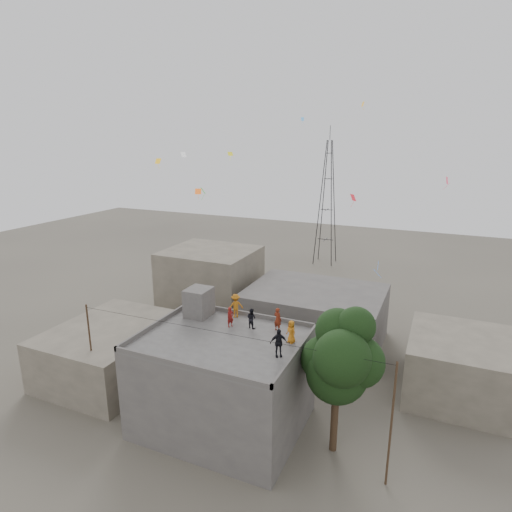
{
  "coord_description": "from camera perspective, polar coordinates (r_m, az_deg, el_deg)",
  "views": [
    {
      "loc": [
        11.81,
        -21.36,
        18.13
      ],
      "look_at": [
        1.78,
        1.26,
        11.35
      ],
      "focal_mm": 30.0,
      "sensor_mm": 36.0,
      "label": 1
    }
  ],
  "objects": [
    {
      "name": "tree",
      "position": [
        25.43,
        11.28,
        -13.23
      ],
      "size": [
        4.9,
        4.6,
        9.1
      ],
      "color": "black",
      "rests_on": "ground"
    },
    {
      "name": "person_orange_adult",
      "position": [
        29.92,
        -2.73,
        -6.64
      ],
      "size": [
        1.25,
        1.17,
        1.7
      ],
      "primitive_type": "imported",
      "rotation": [
        0.0,
        0.0,
        -2.47
      ],
      "color": "#B76814",
      "rests_on": "main_building"
    },
    {
      "name": "person_orange_child",
      "position": [
        26.48,
        4.73,
        -10.03
      ],
      "size": [
        0.83,
        0.74,
        1.43
      ],
      "primitive_type": "imported",
      "rotation": [
        0.0,
        0.0,
        -0.51
      ],
      "color": "#C97117",
      "rests_on": "main_building"
    },
    {
      "name": "parapet",
      "position": [
        27.15,
        -4.59,
        -10.68
      ],
      "size": [
        10.0,
        8.0,
        0.3
      ],
      "color": "#514E4B",
      "rests_on": "main_building"
    },
    {
      "name": "person_dark_child",
      "position": [
        28.34,
        -0.62,
        -8.29
      ],
      "size": [
        0.77,
        0.67,
        1.35
      ],
      "primitive_type": "imported",
      "rotation": [
        0.0,
        0.0,
        2.88
      ],
      "color": "black",
      "rests_on": "main_building"
    },
    {
      "name": "utility_line",
      "position": [
        27.15,
        -4.82,
        -16.53
      ],
      "size": [
        20.12,
        0.62,
        7.4
      ],
      "color": "black",
      "rests_on": "ground"
    },
    {
      "name": "neighbor_east",
      "position": [
        35.24,
        25.4,
        -13.16
      ],
      "size": [
        7.0,
        8.0,
        4.4
      ],
      "primitive_type": "cube",
      "color": "#61594C",
      "rests_on": "ground"
    },
    {
      "name": "neighbor_west",
      "position": [
        36.42,
        -18.62,
        -11.83
      ],
      "size": [
        8.0,
        10.0,
        4.0
      ],
      "primitive_type": "cube",
      "color": "#61594C",
      "rests_on": "ground"
    },
    {
      "name": "person_dark_adult",
      "position": [
        24.82,
        3.01,
        -11.49
      ],
      "size": [
        1.05,
        0.87,
        1.68
      ],
      "primitive_type": "imported",
      "rotation": [
        0.0,
        0.0,
        0.57
      ],
      "color": "black",
      "rests_on": "main_building"
    },
    {
      "name": "kites",
      "position": [
        31.45,
        3.28,
        9.79
      ],
      "size": [
        22.73,
        14.21,
        10.76
      ],
      "color": "orange",
      "rests_on": "ground"
    },
    {
      "name": "main_building",
      "position": [
        28.69,
        -4.45,
        -16.43
      ],
      "size": [
        10.0,
        8.0,
        6.1
      ],
      "color": "#514E4B",
      "rests_on": "ground"
    },
    {
      "name": "stair_head_box",
      "position": [
        30.35,
        -7.63,
        -6.13
      ],
      "size": [
        1.6,
        1.8,
        2.0
      ],
      "primitive_type": "cube",
      "color": "#514E4B",
      "rests_on": "main_building"
    },
    {
      "name": "transmission_tower",
      "position": [
        64.01,
        9.45,
        6.98
      ],
      "size": [
        2.97,
        2.97,
        20.01
      ],
      "color": "black",
      "rests_on": "ground"
    },
    {
      "name": "neighbor_north",
      "position": [
        39.89,
        7.81,
        -7.9
      ],
      "size": [
        12.0,
        9.0,
        5.0
      ],
      "primitive_type": "cube",
      "color": "#514E4B",
      "rests_on": "ground"
    },
    {
      "name": "neighbor_northwest",
      "position": [
        45.67,
        -6.03,
        -3.45
      ],
      "size": [
        9.0,
        8.0,
        7.0
      ],
      "primitive_type": "cube",
      "color": "#61594C",
      "rests_on": "ground"
    },
    {
      "name": "person_red_adult",
      "position": [
        27.9,
        2.91,
        -8.44
      ],
      "size": [
        0.67,
        0.55,
        1.59
      ],
      "primitive_type": "imported",
      "rotation": [
        0.0,
        0.0,
        2.8
      ],
      "color": "maroon",
      "rests_on": "main_building"
    },
    {
      "name": "person_red_child",
      "position": [
        28.53,
        -3.43,
        -8.13
      ],
      "size": [
        0.52,
        0.59,
        1.37
      ],
      "primitive_type": "imported",
      "rotation": [
        0.0,
        0.0,
        1.07
      ],
      "color": "maroon",
      "rests_on": "main_building"
    },
    {
      "name": "ground",
      "position": [
        30.4,
        -4.32,
        -21.33
      ],
      "size": [
        140.0,
        140.0,
        0.0
      ],
      "primitive_type": "plane",
      "color": "#4E4940",
      "rests_on": "ground"
    }
  ]
}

